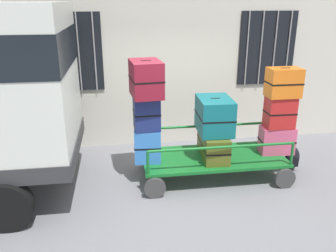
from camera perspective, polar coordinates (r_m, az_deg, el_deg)
ground_plane at (r=5.90m, az=1.92°, el=-10.26°), size 40.00×40.00×0.00m
building_wall at (r=7.30m, az=-1.01°, el=16.24°), size 12.00×0.37×5.00m
luggage_cart at (r=6.19m, az=7.33°, el=-5.39°), size 2.51×1.18×0.39m
cart_railing at (r=6.03m, az=7.49°, el=-1.98°), size 2.41×1.05×0.41m
suitcase_left_bottom at (r=5.83m, az=-3.36°, el=-3.21°), size 0.46×0.35×0.57m
suitcase_left_middle at (r=5.70m, az=-3.52°, el=2.25°), size 0.43×0.45×0.56m
suitcase_left_top at (r=5.51m, az=-3.61°, el=7.71°), size 0.53×0.70×0.56m
suitcase_midleft_bottom at (r=6.11m, az=7.35°, el=-2.88°), size 0.48×0.99×0.44m
suitcase_midleft_middle at (r=5.93m, az=7.57°, el=1.74°), size 0.58×0.78×0.59m
suitcase_center_bottom at (r=6.46m, az=17.27°, el=-2.18°), size 0.61×0.37×0.48m
suitcase_center_middle at (r=6.29m, az=17.74°, el=2.18°), size 0.49×0.35×0.55m
suitcase_center_top at (r=6.15m, az=18.32°, el=6.73°), size 0.55×0.36×0.49m
backpack at (r=6.84m, az=19.57°, el=-4.98°), size 0.27×0.22×0.44m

